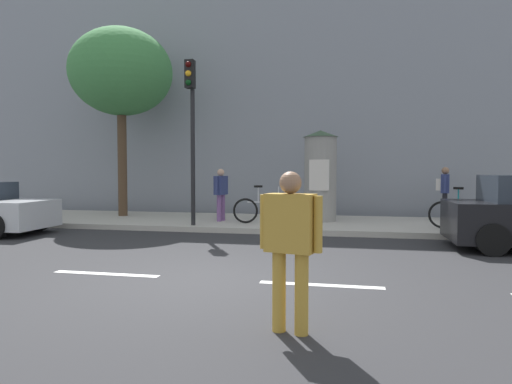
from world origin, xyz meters
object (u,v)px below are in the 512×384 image
(pedestrian_with_bag, at_px, (290,238))
(traffic_light, at_px, (191,116))
(bicycle_upright, at_px, (465,215))
(street_tree, at_px, (121,73))
(poster_column, at_px, (320,175))
(bicycle_leaning, at_px, (264,210))
(pedestrian_with_backpack, at_px, (444,188))
(pedestrian_in_red_top, at_px, (221,190))

(pedestrian_with_bag, bearing_deg, traffic_light, 117.06)
(pedestrian_with_bag, distance_m, bicycle_upright, 8.61)
(bicycle_upright, bearing_deg, street_tree, 171.62)
(poster_column, distance_m, pedestrian_with_bag, 9.26)
(street_tree, relative_size, bicycle_leaning, 3.53)
(poster_column, xyz_separation_m, pedestrian_with_backpack, (3.71, 1.14, -0.42))
(bicycle_leaning, bearing_deg, pedestrian_in_red_top, 165.65)
(traffic_light, height_order, pedestrian_with_bag, traffic_light)
(pedestrian_with_bag, bearing_deg, street_tree, 126.37)
(bicycle_upright, bearing_deg, pedestrian_in_red_top, 174.29)
(traffic_light, distance_m, pedestrian_with_bag, 8.44)
(pedestrian_with_bag, relative_size, bicycle_upright, 0.96)
(bicycle_leaning, bearing_deg, traffic_light, -152.51)
(street_tree, bearing_deg, bicycle_upright, -8.38)
(pedestrian_in_red_top, bearing_deg, bicycle_leaning, -14.35)
(poster_column, distance_m, pedestrian_in_red_top, 3.02)
(pedestrian_in_red_top, bearing_deg, traffic_light, -108.82)
(pedestrian_with_bag, bearing_deg, pedestrian_with_backpack, 72.08)
(traffic_light, xyz_separation_m, bicycle_leaning, (1.82, 0.95, -2.61))
(traffic_light, distance_m, bicycle_leaning, 3.32)
(bicycle_upright, bearing_deg, pedestrian_with_backpack, 91.09)
(poster_column, relative_size, pedestrian_with_backpack, 1.67)
(street_tree, relative_size, pedestrian_in_red_top, 3.97)
(poster_column, bearing_deg, bicycle_upright, -19.62)
(poster_column, bearing_deg, pedestrian_in_red_top, -166.97)
(pedestrian_with_bag, distance_m, pedestrian_with_backpack, 10.91)
(traffic_light, distance_m, pedestrian_with_backpack, 7.99)
(poster_column, distance_m, street_tree, 7.40)
(bicycle_upright, bearing_deg, bicycle_leaning, 176.61)
(traffic_light, xyz_separation_m, pedestrian_with_bag, (3.71, -7.27, -2.17))
(pedestrian_in_red_top, height_order, bicycle_upright, pedestrian_in_red_top)
(bicycle_leaning, distance_m, bicycle_upright, 5.30)
(poster_column, height_order, street_tree, street_tree)
(poster_column, relative_size, bicycle_upright, 1.58)
(poster_column, bearing_deg, bicycle_leaning, -146.17)
(pedestrian_with_bag, bearing_deg, bicycle_leaning, 102.95)
(poster_column, bearing_deg, street_tree, 178.41)
(pedestrian_with_backpack, height_order, bicycle_upright, pedestrian_with_backpack)
(street_tree, height_order, pedestrian_with_bag, street_tree)
(pedestrian_with_bag, xyz_separation_m, bicycle_upright, (3.41, 7.90, -0.44))
(pedestrian_with_bag, relative_size, pedestrian_with_backpack, 1.02)
(traffic_light, xyz_separation_m, street_tree, (-3.23, 2.16, 1.75))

